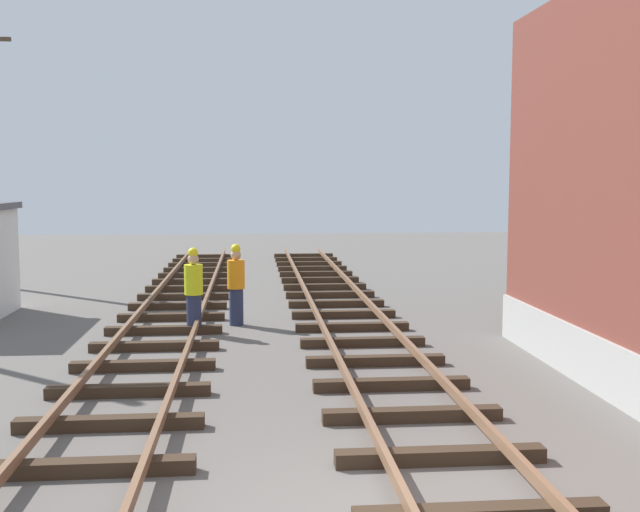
{
  "coord_description": "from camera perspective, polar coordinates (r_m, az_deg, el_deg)",
  "views": [
    {
      "loc": [
        -1.23,
        -6.95,
        3.34
      ],
      "look_at": [
        0.34,
        10.6,
        1.56
      ],
      "focal_mm": 42.88,
      "sensor_mm": 36.0,
      "label": 1
    }
  ],
  "objects": [
    {
      "name": "track_worker_foreground",
      "position": [
        17.54,
        -6.28,
        -2.16
      ],
      "size": [
        0.4,
        0.4,
        1.87
      ],
      "color": "#262D4C",
      "rests_on": "ground"
    },
    {
      "name": "track_worker_distant",
      "position": [
        16.76,
        -9.41,
        -2.58
      ],
      "size": [
        0.4,
        0.4,
        1.87
      ],
      "color": "#262D4C",
      "rests_on": "ground"
    },
    {
      "name": "track_near_building",
      "position": [
        7.96,
        11.88,
        -18.13
      ],
      "size": [
        2.5,
        52.28,
        0.32
      ],
      "color": "#38281C",
      "rests_on": "ground"
    }
  ]
}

